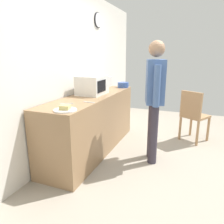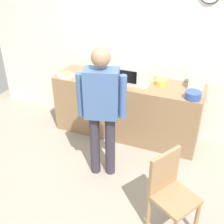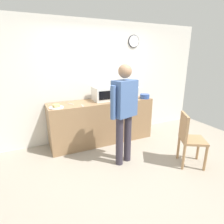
% 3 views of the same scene
% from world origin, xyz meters
% --- Properties ---
extents(ground_plane, '(6.00, 6.00, 0.00)m').
position_xyz_m(ground_plane, '(0.00, 0.00, 0.00)').
color(ground_plane, '#9E9384').
extents(back_wall, '(5.40, 0.13, 2.60)m').
position_xyz_m(back_wall, '(0.00, 1.60, 1.30)').
color(back_wall, silver).
rests_on(back_wall, ground_plane).
extents(kitchen_counter, '(2.26, 0.62, 0.93)m').
position_xyz_m(kitchen_counter, '(-0.06, 1.22, 0.47)').
color(kitchen_counter, '#93704C').
rests_on(kitchen_counter, ground_plane).
extents(microwave, '(0.50, 0.39, 0.30)m').
position_xyz_m(microwave, '(0.04, 1.25, 1.08)').
color(microwave, silver).
rests_on(microwave, kitchen_counter).
extents(sandwich_plate, '(0.27, 0.27, 0.07)m').
position_xyz_m(sandwich_plate, '(-1.03, 1.07, 0.95)').
color(sandwich_plate, white).
rests_on(sandwich_plate, kitchen_counter).
extents(salad_bowl, '(0.21, 0.21, 0.10)m').
position_xyz_m(salad_bowl, '(0.93, 1.03, 0.98)').
color(salad_bowl, '#33519E').
rests_on(salad_bowl, kitchen_counter).
extents(cereal_bowl, '(0.16, 0.16, 0.09)m').
position_xyz_m(cereal_bowl, '(0.44, 1.28, 0.98)').
color(cereal_bowl, gold).
rests_on(cereal_bowl, kitchen_counter).
extents(toaster, '(0.22, 0.18, 0.20)m').
position_xyz_m(toaster, '(0.92, 1.38, 1.03)').
color(toaster, silver).
rests_on(toaster, kitchen_counter).
extents(fork_utensil, '(0.10, 0.16, 0.01)m').
position_xyz_m(fork_utensil, '(-0.72, 1.25, 0.94)').
color(fork_utensil, silver).
rests_on(fork_utensil, kitchen_counter).
extents(spoon_utensil, '(0.03, 0.17, 0.01)m').
position_xyz_m(spoon_utensil, '(-0.54, 1.02, 0.94)').
color(spoon_utensil, silver).
rests_on(spoon_utensil, kitchen_counter).
extents(person_standing, '(0.57, 0.34, 1.74)m').
position_xyz_m(person_standing, '(-0.04, 0.23, 1.02)').
color(person_standing, '#36303D').
rests_on(person_standing, ground_plane).
extents(wooden_chair, '(0.55, 0.55, 0.94)m').
position_xyz_m(wooden_chair, '(0.95, -0.31, 0.52)').
color(wooden_chair, '#A87F56').
rests_on(wooden_chair, ground_plane).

